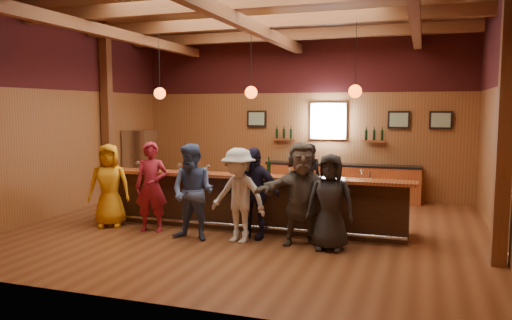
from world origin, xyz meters
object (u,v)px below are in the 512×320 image
Objects in this scene: stainless_fridge at (141,163)px; bottle_a at (269,168)px; customer_navy at (254,193)px; ice_bucket at (251,168)px; customer_brown at (302,193)px; bar_counter at (254,202)px; customer_redvest at (152,187)px; customer_dark at (330,202)px; customer_orange at (109,185)px; customer_white at (239,195)px; customer_denim at (193,192)px; bartender at (308,181)px; back_bar_cabinet at (341,182)px.

bottle_a is at bearing -30.81° from stainless_fridge.
customer_navy is 6.42× the size of ice_bucket.
customer_brown is 5.17× the size of bottle_a.
bar_counter is 0.84m from bottle_a.
customer_redvest is 1.04× the size of customer_navy.
bar_counter is 3.59× the size of customer_redvest.
customer_dark reaches higher than bottle_a.
bottle_a is at bearing -11.94° from customer_orange.
customer_white is at bearing -85.42° from bar_counter.
bartender is at bearing 60.87° from customer_denim.
customer_brown is at bearing 75.13° from bartender.
customer_dark is at bearing 7.45° from customer_denim.
back_bar_cabinet is (1.18, 3.57, -0.05)m from bar_counter.
customer_white is 1.03× the size of customer_dark.
customer_redvest reaches higher than back_bar_cabinet.
customer_navy reaches higher than bottle_a.
customer_navy reaches higher than bartender.
ice_bucket is (-0.04, 0.81, 0.39)m from customer_white.
ice_bucket is (-1.14, 0.59, 0.33)m from customer_brown.
customer_orange is 1.03m from customer_redvest.
customer_orange is at bearing -177.13° from customer_navy.
customer_brown is at bearing -89.92° from back_bar_cabinet.
bartender reaches higher than back_bar_cabinet.
ice_bucket is at bearing 104.92° from customer_white.
customer_white is at bearing -20.48° from customer_redvest.
customer_denim is 0.97× the size of customer_brown.
customer_dark is 2.44m from bartender.
bartender is (0.84, 1.14, 0.30)m from bar_counter.
bar_counter is 2.96m from customer_orange.
customer_white reaches higher than customer_orange.
customer_dark is (0.54, -0.20, -0.09)m from customer_brown.
bar_counter is 2.09m from customer_dark.
customer_denim is at bearing -34.35° from customer_orange.
customer_navy is (2.05, 0.14, -0.03)m from customer_redvest.
ice_bucket is (-0.79, -1.49, 0.42)m from bartender.
customer_redvest is 2.31m from bottle_a.
stainless_fridge is at bearing 126.72° from customer_brown.
customer_white is 0.39m from customer_navy.
customer_brown is at bearing -38.11° from bar_counter.
customer_dark reaches higher than bar_counter.
customer_redvest is 1.07× the size of customer_dark.
ice_bucket reaches higher than back_bar_cabinet.
customer_navy is at bearing -22.09° from customer_orange.
bartender is (4.96, -1.31, -0.08)m from stainless_fridge.
customer_brown is 2.11m from bartender.
customer_brown is at bearing -6.34° from customer_navy.
stainless_fridge is 1.07× the size of customer_orange.
stainless_fridge is 6.86m from customer_dark.
bottle_a is (-0.47, -1.37, 0.43)m from bartender.
customer_navy is (4.37, -3.25, -0.06)m from stainless_fridge.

